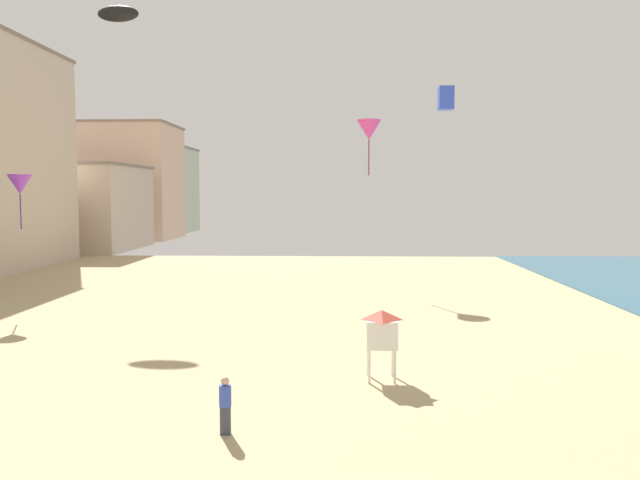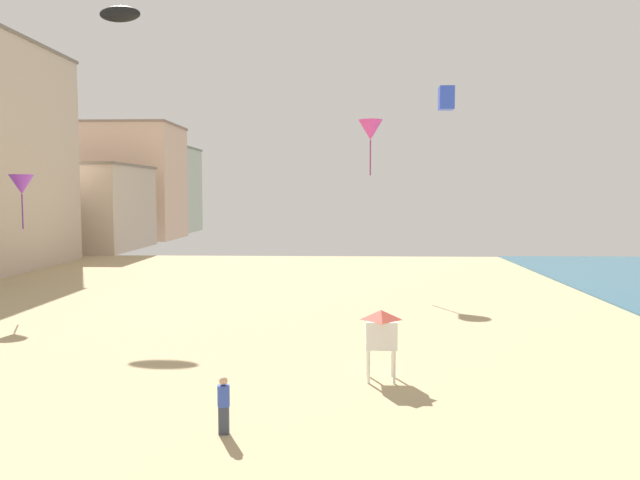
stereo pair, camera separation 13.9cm
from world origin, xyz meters
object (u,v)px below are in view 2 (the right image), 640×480
(kite_blue_box, at_px, (446,98))
(kite_magenta_delta, at_px, (370,130))
(lifeguard_stand, at_px, (381,330))
(kite_purple_delta_2, at_px, (22,185))
(kite_black_parafoil, at_px, (120,14))
(kite_flyer, at_px, (224,402))

(kite_blue_box, distance_m, kite_magenta_delta, 17.59)
(lifeguard_stand, distance_m, kite_purple_delta_2, 24.65)
(kite_black_parafoil, distance_m, kite_purple_delta_2, 14.03)
(kite_blue_box, xyz_separation_m, kite_purple_delta_2, (-23.14, 7.57, -3.66))
(kite_blue_box, bearing_deg, kite_flyer, -125.16)
(kite_blue_box, distance_m, kite_black_parafoil, 25.82)
(lifeguard_stand, height_order, kite_blue_box, kite_blue_box)
(kite_flyer, relative_size, kite_purple_delta_2, 0.52)
(kite_purple_delta_2, relative_size, kite_magenta_delta, 0.80)
(kite_black_parafoil, bearing_deg, kite_purple_delta_2, -115.77)
(kite_black_parafoil, xyz_separation_m, kite_magenta_delta, (17.06, 2.69, -7.57))
(lifeguard_stand, distance_m, kite_blue_box, 11.15)
(kite_flyer, height_order, kite_purple_delta_2, kite_purple_delta_2)
(kite_flyer, height_order, lifeguard_stand, lifeguard_stand)
(kite_purple_delta_2, bearing_deg, kite_blue_box, -18.11)
(kite_flyer, height_order, kite_black_parafoil, kite_black_parafoil)
(kite_blue_box, bearing_deg, kite_purple_delta_2, 161.89)
(kite_flyer, xyz_separation_m, kite_blue_box, (7.77, 11.03, 9.95))
(kite_blue_box, xyz_separation_m, kite_magenta_delta, (-2.63, 17.39, 0.35))
(kite_black_parafoil, bearing_deg, lifeguard_stand, -50.95)
(kite_flyer, distance_m, lifeguard_stand, 7.11)
(kite_flyer, height_order, kite_blue_box, kite_blue_box)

